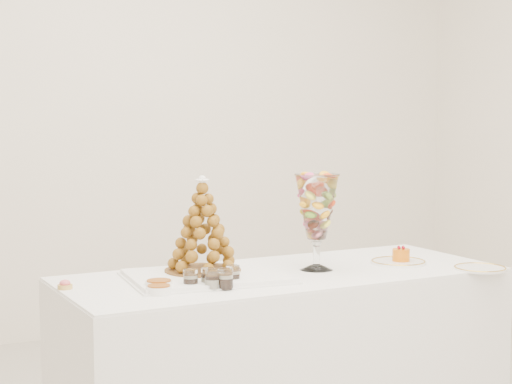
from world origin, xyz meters
TOP-DOWN VIEW (x-y plane):
  - buffet_table at (0.09, 0.12)m, footprint 1.80×0.79m
  - lace_tray at (-0.23, 0.13)m, footprint 0.61×0.48m
  - macaron_vase at (0.24, 0.12)m, footprint 0.18×0.18m
  - cake_plate at (0.63, 0.09)m, footprint 0.23×0.23m
  - spare_plate at (0.85, -0.16)m, footprint 0.21×0.21m
  - pink_tart at (-0.76, 0.17)m, footprint 0.05×0.05m
  - verrine_a at (-0.35, -0.02)m, footprint 0.06×0.06m
  - verrine_b at (-0.28, -0.01)m, footprint 0.06×0.06m
  - verrine_c at (-0.17, 0.00)m, footprint 0.06×0.06m
  - verrine_d at (-0.29, -0.07)m, footprint 0.06×0.06m
  - verrine_e at (-0.24, -0.08)m, footprint 0.06×0.06m
  - ramekin_back at (-0.46, 0.02)m, footprint 0.10×0.10m
  - ramekin_front at (-0.48, -0.05)m, footprint 0.09×0.09m
  - croquembouche at (-0.22, 0.19)m, footprint 0.30×0.30m
  - mousse_cake at (0.63, 0.09)m, footprint 0.07×0.07m

SIDE VIEW (x-z plane):
  - buffet_table at x=0.09m, z-range 0.00..0.67m
  - spare_plate at x=0.85m, z-range 0.67..0.68m
  - cake_plate at x=0.63m, z-range 0.67..0.68m
  - lace_tray at x=-0.23m, z-range 0.67..0.69m
  - ramekin_front at x=-0.48m, z-range 0.67..0.70m
  - pink_tart at x=-0.76m, z-range 0.67..0.70m
  - ramekin_back at x=-0.46m, z-range 0.67..0.70m
  - verrine_c at x=-0.17m, z-range 0.67..0.74m
  - verrine_b at x=-0.28m, z-range 0.67..0.74m
  - verrine_a at x=-0.35m, z-range 0.67..0.74m
  - verrine_d at x=-0.29m, z-range 0.67..0.74m
  - mousse_cake at x=0.63m, z-range 0.68..0.74m
  - verrine_e at x=-0.24m, z-range 0.67..0.75m
  - croquembouche at x=-0.22m, z-range 0.69..1.06m
  - macaron_vase at x=0.24m, z-range 0.73..1.12m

